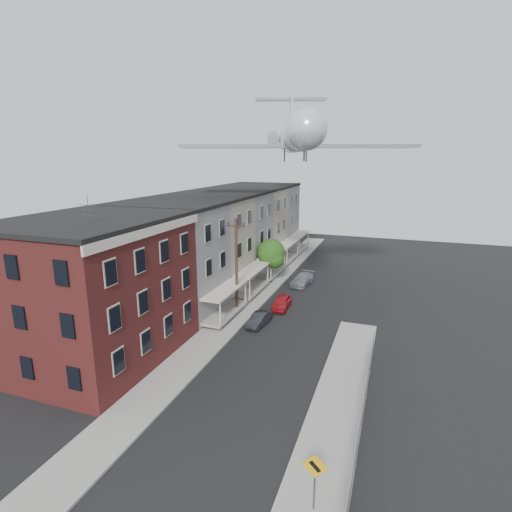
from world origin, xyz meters
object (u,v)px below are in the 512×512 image
Objects in this scene: street_tree at (272,254)px; car_far at (302,279)px; car_mid at (259,319)px; utility_pole at (236,265)px; warning_sign at (315,474)px; car_near at (282,302)px; airplane at (296,137)px.

street_tree reaches higher than car_far.
utility_pole is at bearing 150.77° from car_mid.
warning_sign is 0.54× the size of street_tree.
utility_pole reaches higher than car_near.
street_tree is 1.57× the size of car_mid.
car_mid is at bearing -89.79° from airplane.
utility_pole is 2.71× the size of car_mid.
car_near is at bearing -83.75° from car_far.
car_mid is at bearing -86.72° from car_far.
utility_pole is 10.00m from street_tree.
utility_pole is at bearing -105.82° from airplane.
warning_sign is at bearing -73.85° from airplane.
airplane reaches higher than car_near.
warning_sign reaches higher than car_near.
car_near is at bearing 35.20° from utility_pole.
airplane is (2.49, 0.01, 12.91)m from street_tree.
car_far is 15.78m from airplane.
utility_pole is 0.34× the size of airplane.
car_far is at bearing 86.16° from car_near.
utility_pole is at bearing -147.30° from car_near.
car_far is (0.94, 12.47, 0.07)m from car_mid.
street_tree is 13.14m from airplane.
airplane is (-0.04, 11.89, 15.81)m from car_mid.
airplane is at bearing 95.31° from car_mid.
warning_sign is at bearing -69.42° from street_tree.
warning_sign reaches higher than car_mid.
warning_sign is at bearing -73.12° from car_near.
warning_sign is 0.77× the size of car_near.
warning_sign is 0.65× the size of car_far.
car_near is at bearing 85.57° from car_mid.
car_mid is 0.12× the size of airplane.
street_tree is at bearing -162.62° from car_far.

